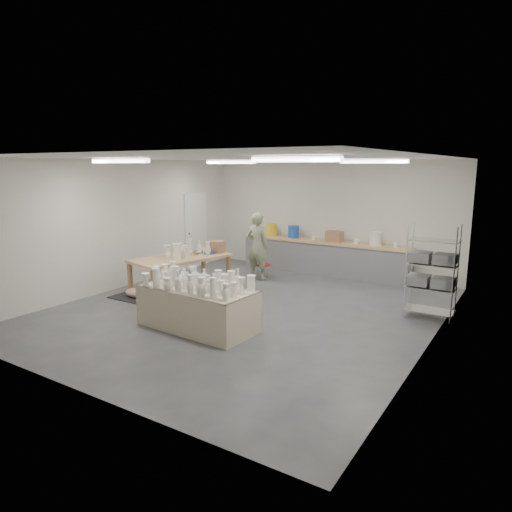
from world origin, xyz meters
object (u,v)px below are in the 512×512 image
Objects in this scene: drying_table at (197,305)px; red_stool at (263,265)px; work_table at (185,256)px; potter at (258,246)px.

drying_table is 4.05m from red_stool.
potter is at bearing 80.06° from work_table.
work_table is 5.24× the size of red_stool.
potter is 3.76× the size of red_stool.
work_table is 2.02m from potter.
potter is at bearing 108.57° from drying_table.
work_table is (-1.81, 1.79, 0.40)m from drying_table.
red_stool is (-0.00, 0.27, -0.54)m from potter.
work_table is at bearing 138.32° from drying_table.
potter is (0.80, 1.86, 0.03)m from work_table.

